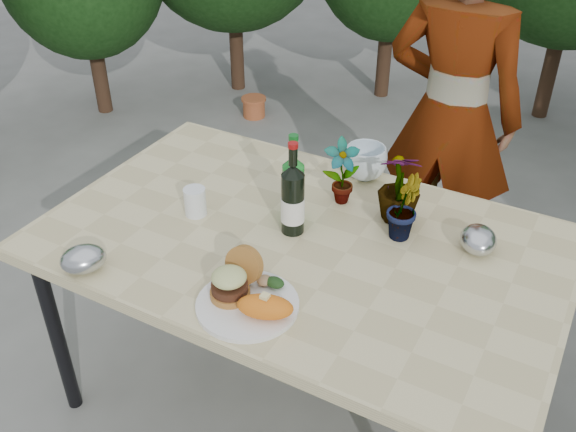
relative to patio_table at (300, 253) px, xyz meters
The scene contains 17 objects.
ground 0.69m from the patio_table, ahead, with size 80.00×80.00×0.00m, color #63635F.
patio_table is the anchor object (origin of this frame).
dinner_plate 0.35m from the patio_table, 86.18° to the right, with size 0.28×0.28×0.01m, color white.
burger_stack 0.35m from the patio_table, 95.51° to the right, with size 0.11×0.16×0.11m.
sweet_potato 0.39m from the patio_table, 76.07° to the right, with size 0.15×0.08×0.06m, color orange.
grilled_veg 0.27m from the patio_table, 80.97° to the right, with size 0.08×0.05×0.03m.
wine_bottle 0.18m from the patio_table, 149.93° to the left, with size 0.07×0.07×0.31m.
sparkling_water 0.20m from the patio_table, 130.17° to the left, with size 0.07×0.07×0.30m.
plastic_cup 0.38m from the patio_table, behind, with size 0.07×0.07×0.10m, color white.
seedling_left 0.30m from the patio_table, 85.39° to the left, with size 0.12×0.08×0.23m, color #2B5A1E.
seedling_mid 0.35m from the patio_table, 31.99° to the left, with size 0.11×0.09×0.21m, color #2A571D.
seedling_right 0.38m from the patio_table, 48.18° to the left, with size 0.13×0.13×0.24m, color #226121.
blue_bowl 0.46m from the patio_table, 86.57° to the left, with size 0.15×0.15×0.12m, color silver.
foil_packet_left 0.65m from the patio_table, 137.10° to the right, with size 0.13×0.11×0.08m, color #ACAFB3.
foil_packet_right 0.54m from the patio_table, 22.28° to the left, with size 0.13×0.11×0.08m, color #AFB3B6.
person 1.02m from the patio_table, 80.52° to the left, with size 0.57×0.38×1.57m, color #A77853.
terracotta_pot 2.56m from the patio_table, 125.23° to the left, with size 0.17×0.17×0.14m.
Camera 1 is at (0.74, -1.43, 1.92)m, focal length 40.00 mm.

